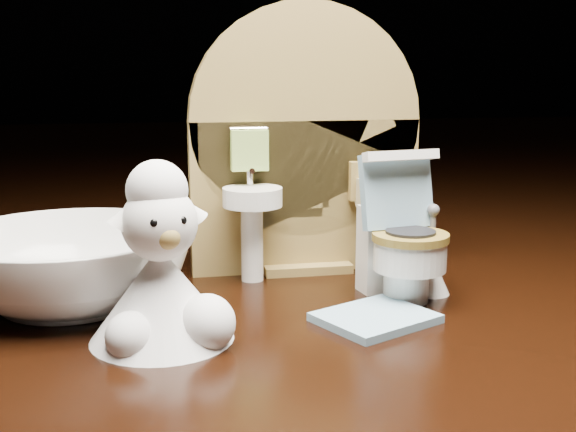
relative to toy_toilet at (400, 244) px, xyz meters
name	(u,v)px	position (x,y,z in m)	size (l,w,h in m)	color
backdrop_panel	(303,156)	(-0.04, 0.06, 0.04)	(0.13, 0.05, 0.15)	olive
toy_toilet	(400,244)	(0.00, 0.00, 0.00)	(0.04, 0.05, 0.08)	white
bath_mat	(375,318)	(-0.02, -0.03, -0.03)	(0.05, 0.04, 0.00)	#7BA4BB
toilet_brush	(431,270)	(0.02, 0.00, -0.02)	(0.02, 0.02, 0.05)	white
plush_lamb	(162,279)	(-0.12, -0.04, 0.00)	(0.06, 0.06, 0.08)	white
ceramic_bowl	(70,267)	(-0.16, 0.02, -0.01)	(0.12, 0.12, 0.04)	white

